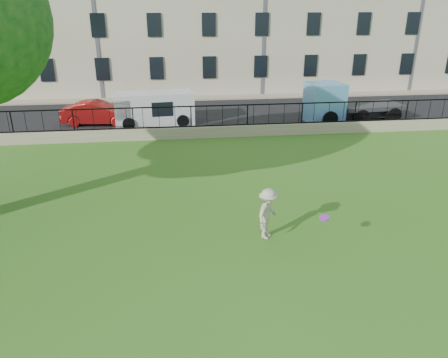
{
  "coord_description": "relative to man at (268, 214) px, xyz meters",
  "views": [
    {
      "loc": [
        -1.02,
        -10.46,
        6.81
      ],
      "look_at": [
        0.7,
        3.5,
        1.04
      ],
      "focal_mm": 35.0,
      "sensor_mm": 36.0,
      "label": 1
    }
  ],
  "objects": [
    {
      "name": "white_van",
      "position": [
        -3.75,
        13.86,
        0.14
      ],
      "size": [
        4.67,
        2.2,
        1.9
      ],
      "primitive_type": "cube",
      "rotation": [
        0.0,
        0.0,
        0.1
      ],
      "color": "silver",
      "rests_on": "street"
    },
    {
      "name": "red_sedan",
      "position": [
        -7.04,
        14.26,
        -0.13
      ],
      "size": [
        4.26,
        1.86,
        1.36
      ],
      "primitive_type": "imported",
      "rotation": [
        0.0,
        0.0,
        1.47
      ],
      "color": "#B41616",
      "rests_on": "street"
    },
    {
      "name": "man",
      "position": [
        0.0,
        0.0,
        0.0
      ],
      "size": [
        1.1,
        1.2,
        1.62
      ],
      "primitive_type": "imported",
      "rotation": [
        0.0,
        0.0,
        0.95
      ],
      "color": "#B7AF94",
      "rests_on": "ground"
    },
    {
      "name": "street",
      "position": [
        -1.75,
        15.56,
        -0.8
      ],
      "size": [
        60.0,
        9.0,
        0.01
      ],
      "primitive_type": "cube",
      "color": "black",
      "rests_on": "ground"
    },
    {
      "name": "blue_truck",
      "position": [
        8.04,
        13.26,
        0.36
      ],
      "size": [
        5.75,
        2.48,
        2.34
      ],
      "primitive_type": "cube",
      "rotation": [
        0.0,
        0.0,
        0.09
      ],
      "color": "#5EA0DE",
      "rests_on": "street"
    },
    {
      "name": "sidewalk",
      "position": [
        -1.75,
        20.76,
        -0.75
      ],
      "size": [
        60.0,
        1.4,
        0.12
      ],
      "primitive_type": "cube",
      "color": "gray",
      "rests_on": "ground"
    },
    {
      "name": "frisbee",
      "position": [
        1.45,
        -0.89,
        0.23
      ],
      "size": [
        0.29,
        0.3,
        0.12
      ],
      "primitive_type": "cylinder",
      "rotation": [
        0.21,
        -0.14,
        -0.11
      ],
      "color": "purple"
    },
    {
      "name": "iron_railing",
      "position": [
        -1.75,
        10.86,
        0.34
      ],
      "size": [
        50.0,
        0.05,
        1.13
      ],
      "color": "black",
      "rests_on": "retaining_wall"
    },
    {
      "name": "ground",
      "position": [
        -1.75,
        -1.14,
        -0.81
      ],
      "size": [
        120.0,
        120.0,
        0.0
      ],
      "primitive_type": "plane",
      "color": "#3A6D19",
      "rests_on": "ground"
    },
    {
      "name": "retaining_wall",
      "position": [
        -1.75,
        10.86,
        -0.51
      ],
      "size": [
        50.0,
        0.4,
        0.6
      ],
      "primitive_type": "cube",
      "color": "gray",
      "rests_on": "ground"
    }
  ]
}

